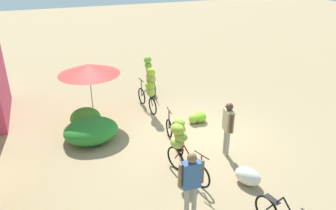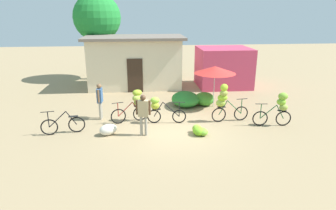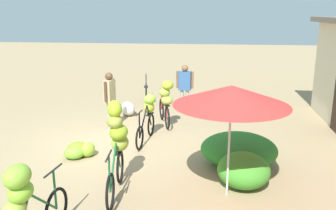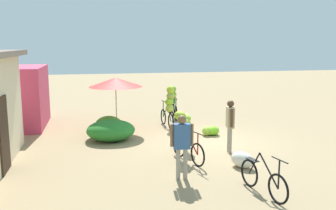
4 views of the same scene
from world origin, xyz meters
The scene contains 14 objects.
ground_plane centered at (0.00, 0.00, 0.00)m, with size 60.00×60.00×0.00m, color #9B845E.
shop_pink centered at (4.06, 7.08, 1.22)m, with size 3.20×2.80×2.44m, color #C53B5B.
hedge_bush_front_left centered at (1.06, 3.19, 0.36)m, with size 1.40×1.68×0.72m, color #297B2B.
hedge_bush_front_right centered at (2.05, 3.22, 0.34)m, with size 1.01×1.02×0.67m, color #3C8D29.
market_umbrella centered at (2.44, 2.89, 1.90)m, with size 2.05×2.05×2.08m.
bicycle_leftmost centered at (-4.29, 0.12, 0.36)m, with size 1.67×0.36×0.98m.
bicycle_near_pile centered at (-1.46, 1.24, 0.84)m, with size 1.59×0.64×1.42m.
bicycle_center_loaded centered at (-0.41, 0.90, 0.70)m, with size 1.69×0.37×1.17m.
bicycle_by_shop centered at (2.39, 0.82, 0.97)m, with size 1.68×0.46×1.72m.
bicycle_rightmost centered at (4.54, 0.14, 0.85)m, with size 1.63×0.41×1.45m.
banana_pile_on_ground centered at (1.06, -0.48, 0.17)m, with size 0.72×0.78×0.35m.
produce_sack centered at (-2.51, -0.17, 0.22)m, with size 0.70×0.44×0.44m, color silver.
person_vendor centered at (-1.12, -0.34, 1.01)m, with size 0.57×0.27×1.65m.
person_bystander centered at (-3.00, 1.67, 1.00)m, with size 0.23×0.58×1.63m.
Camera 4 is at (-11.32, 3.80, 3.34)m, focal length 38.53 mm.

